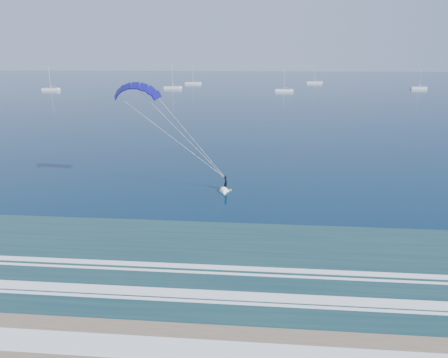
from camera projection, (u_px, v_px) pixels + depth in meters
name	position (u px, v px, depth m)	size (l,w,h in m)	color
ground	(159.00, 344.00, 24.65)	(900.00, 900.00, 0.00)	#07293C
kitesurfer_rig	(180.00, 132.00, 49.53)	(15.29, 4.53, 15.02)	#A6C116
sailboat_0	(51.00, 89.00, 202.12)	(8.76, 2.40, 11.91)	white
sailboat_1	(173.00, 87.00, 213.14)	(9.16, 2.40, 12.52)	white
sailboat_2	(193.00, 83.00, 247.02)	(9.65, 2.40, 12.88)	white
sailboat_3	(284.00, 90.00, 195.80)	(8.43, 2.40, 11.73)	white
sailboat_4	(314.00, 82.00, 253.18)	(9.50, 2.40, 12.81)	white
sailboat_5	(419.00, 88.00, 209.76)	(7.80, 2.40, 10.77)	white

